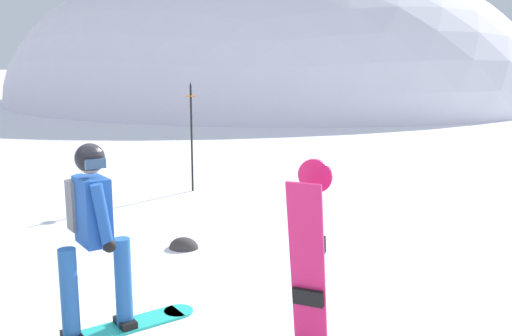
# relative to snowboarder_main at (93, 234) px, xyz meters

# --- Properties ---
(ridge_peak_main) EXTENTS (31.76, 28.58, 17.69)m
(ridge_peak_main) POSITION_rel_snowboarder_main_xyz_m (-10.14, 28.77, -0.92)
(ridge_peak_main) COLOR white
(ridge_peak_main) RESTS_ON ground
(snowboarder_main) EXTENTS (1.10, 1.61, 1.71)m
(snowboarder_main) POSITION_rel_snowboarder_main_xyz_m (0.00, 0.00, 0.00)
(snowboarder_main) COLOR #23B7A3
(snowboarder_main) RESTS_ON ground
(spare_snowboard) EXTENTS (0.28, 0.34, 1.63)m
(spare_snowboard) POSITION_rel_snowboarder_main_xyz_m (1.83, 0.35, -0.09)
(spare_snowboard) COLOR #D11E5B
(spare_snowboard) RESTS_ON ground
(piste_marker_near) EXTENTS (0.20, 0.20, 2.03)m
(piste_marker_near) POSITION_rel_snowboarder_main_xyz_m (-2.01, 5.26, 0.24)
(piste_marker_near) COLOR black
(piste_marker_near) RESTS_ON ground
(rock_dark) EXTENTS (0.39, 0.33, 0.27)m
(rock_dark) POSITION_rel_snowboarder_main_xyz_m (-0.49, 2.33, -0.92)
(rock_dark) COLOR #383333
(rock_dark) RESTS_ON ground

